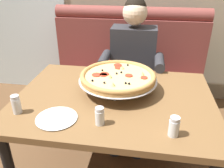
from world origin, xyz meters
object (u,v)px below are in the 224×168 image
shaker_parmesan (16,106)px  shaker_pepper_flakes (174,128)px  dining_table (114,109)px  patio_chair (38,35)px  booth_bench (127,82)px  plate_near_left (57,117)px  shaker_oregano (100,117)px  diner_main (132,65)px  pizza (118,77)px

shaker_parmesan → shaker_pepper_flakes: (0.86, -0.07, -0.00)m
dining_table → patio_chair: size_ratio=1.46×
booth_bench → plate_near_left: (-0.28, -1.21, 0.36)m
dining_table → shaker_oregano: 0.32m
diner_main → shaker_oregano: bearing=-95.8°
shaker_parmesan → patio_chair: shaker_parmesan is taller
booth_bench → dining_table: booth_bench is taller
shaker_oregano → plate_near_left: shaker_oregano is taller
dining_table → patio_chair: bearing=125.9°
shaker_pepper_flakes → patio_chair: size_ratio=0.12×
diner_main → plate_near_left: diner_main is taller
booth_bench → dining_table: size_ratio=1.27×
diner_main → plate_near_left: bearing=-109.8°
patio_chair → booth_bench: bearing=-37.7°
dining_table → shaker_pepper_flakes: size_ratio=11.80×
diner_main → booth_bench: bearing=103.6°
shaker_parmesan → plate_near_left: 0.24m
dining_table → shaker_oregano: size_ratio=12.43×
dining_table → diner_main: size_ratio=0.98×
shaker_pepper_flakes → plate_near_left: shaker_pepper_flakes is taller
pizza → shaker_parmesan: bearing=-146.1°
pizza → patio_chair: (-1.54, 2.01, -0.33)m
diner_main → patio_chair: (-1.59, 1.45, -0.19)m
shaker_parmesan → plate_near_left: bearing=-5.5°
booth_bench → patio_chair: size_ratio=1.85×
booth_bench → plate_near_left: booth_bench is taller
booth_bench → shaker_pepper_flakes: bearing=-74.7°
shaker_parmesan → patio_chair: (-1.01, 2.37, -0.27)m
dining_table → plate_near_left: bearing=-134.4°
dining_table → shaker_pepper_flakes: 0.49m
pizza → patio_chair: 2.56m
plate_near_left → booth_bench: bearing=77.2°
booth_bench → shaker_pepper_flakes: size_ratio=15.00×
shaker_oregano → plate_near_left: 0.25m
booth_bench → shaker_pepper_flakes: (0.34, -1.25, 0.40)m
shaker_oregano → patio_chair: size_ratio=0.12×
shaker_parmesan → plate_near_left: size_ratio=0.48×
diner_main → shaker_parmesan: diner_main is taller
plate_near_left → pizza: bearing=52.7°
booth_bench → shaker_parmesan: bearing=-113.5°
pizza → plate_near_left: (-0.29, -0.38, -0.09)m
plate_near_left → patio_chair: bearing=117.6°
booth_bench → shaker_parmesan: (-0.52, -1.19, 0.40)m
shaker_parmesan → shaker_oregano: bearing=-3.7°
pizza → dining_table: bearing=-96.7°
dining_table → shaker_parmesan: shaker_parmesan is taller
dining_table → plate_near_left: (-0.28, -0.28, 0.10)m
shaker_parmesan → plate_near_left: (0.24, -0.02, -0.04)m
shaker_oregano → patio_chair: (-1.50, 2.40, -0.27)m
dining_table → shaker_oregano: (-0.03, -0.29, 0.13)m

